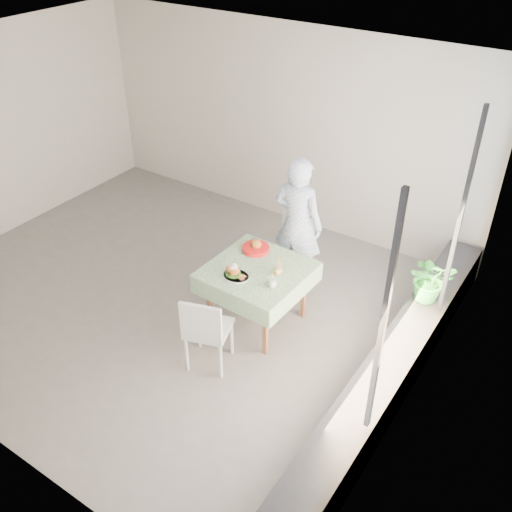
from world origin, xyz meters
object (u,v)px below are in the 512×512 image
Objects in this scene: chair_far at (288,267)px; juice_cup_orange at (278,269)px; chair_near at (209,343)px; main_dish at (235,272)px; cafe_table at (257,289)px; diner at (298,225)px; potted_plant at (431,279)px.

chair_far is 0.91m from juice_cup_orange.
chair_near is 3.04× the size of main_dish.
cafe_table is 0.78m from chair_far.
diner is 6.91× the size of juice_cup_orange.
main_dish is at bearing -116.35° from cafe_table.
diner reaches higher than potted_plant.
chair_far is 1.76m from potted_plant.
juice_cup_orange reaches higher than cafe_table.
diner is at bearing 88.83° from chair_near.
chair_far reaches higher than main_dish.
juice_cup_orange is (0.24, -0.83, -0.06)m from diner.
chair_near is at bearing -89.80° from chair_far.
chair_far is at bearing 90.20° from chair_near.
cafe_table is 0.97m from diner.
chair_far is 0.57m from diner.
juice_cup_orange is (0.23, 0.05, 0.34)m from cafe_table.
chair_far is at bearing 85.87° from main_dish.
chair_far is 3.29× the size of main_dish.
chair_far reaches higher than chair_near.
juice_cup_orange is (0.28, 0.89, 0.52)m from chair_near.
potted_plant is at bearing 31.53° from main_dish.
chair_far is 1.08× the size of chair_near.
chair_near reaches higher than main_dish.
cafe_table is 2.04× the size of potted_plant.
chair_near is 1.82m from diner.
potted_plant is (1.66, -0.05, -0.10)m from diner.
chair_far is 1.60m from chair_near.
main_dish is (-0.12, -0.25, 0.33)m from cafe_table.
chair_far is 3.94× the size of juice_cup_orange.
potted_plant is (1.41, 0.79, -0.04)m from juice_cup_orange.
main_dish is 2.08m from potted_plant.
juice_cup_orange reaches higher than main_dish.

